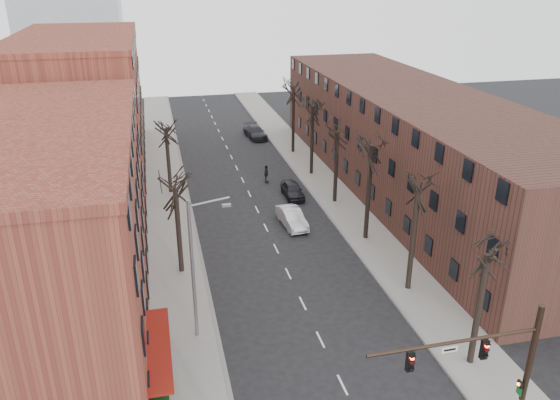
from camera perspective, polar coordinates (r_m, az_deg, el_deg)
sidewalk_left at (r=56.59m, az=-11.77°, el=1.13°), size 4.00×90.00×0.15m
sidewalk_right at (r=58.96m, az=3.93°, el=2.46°), size 4.00×90.00×0.15m
building_left_near at (r=36.60m, az=-23.78°, el=-2.64°), size 12.00×26.00×12.00m
building_left_far at (r=63.66m, az=-19.90°, el=9.20°), size 12.00×28.00×14.00m
building_right at (r=55.91m, az=13.49°, el=6.06°), size 12.00×50.00×10.00m
awning_left at (r=31.41m, az=-12.12°, el=-18.61°), size 1.20×7.00×0.15m
hedge at (r=30.23m, az=-12.35°, el=-18.94°), size 0.80×6.00×1.00m
tree_right_a at (r=34.01m, az=19.19°, el=-15.81°), size 5.20×5.20×10.00m
tree_right_b at (r=39.61m, az=13.18°, el=-9.08°), size 5.20×5.20×10.80m
tree_right_c at (r=45.92m, az=8.90°, el=-4.03°), size 5.20×5.20×11.60m
tree_right_d at (r=52.70m, az=5.72°, el=-0.23°), size 5.20×5.20×10.00m
tree_right_e at (r=59.78m, az=3.28°, el=2.69°), size 5.20×5.20×10.80m
tree_right_f at (r=67.06m, az=1.36°, el=4.98°), size 5.20×5.20×11.60m
tree_left_a at (r=41.24m, az=-10.21°, el=-7.43°), size 5.20×5.20×9.50m
tree_left_b at (r=55.69m, az=-11.31°, el=0.72°), size 5.20×5.20×9.50m
signal_mast_arm at (r=27.16m, az=22.03°, el=-15.57°), size 8.14×0.30×7.20m
streetlight at (r=31.84m, az=-8.84°, el=-6.64°), size 2.45×0.22×9.03m
silver_sedan at (r=47.35m, az=1.25°, el=-1.86°), size 2.00×4.73×1.52m
parked_car_near at (r=53.47m, az=1.31°, el=1.07°), size 1.72×4.27×1.45m
parked_car_mid at (r=73.07m, az=-2.58°, el=7.10°), size 2.61×5.47×1.54m
parked_car_far at (r=74.48m, az=-2.80°, el=7.27°), size 2.28×4.45×1.20m
pedestrian_crossing at (r=57.00m, az=-1.45°, el=2.73°), size 0.78×1.22×1.92m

